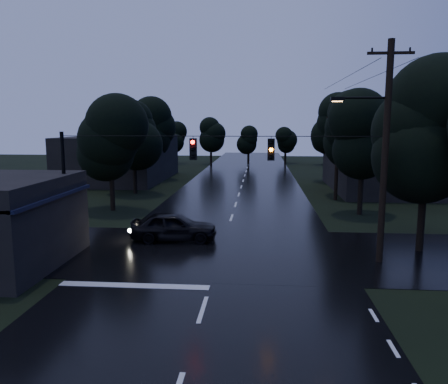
# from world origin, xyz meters

# --- Properties ---
(main_road) EXTENTS (12.00, 120.00, 0.02)m
(main_road) POSITION_xyz_m (0.00, 30.00, 0.00)
(main_road) COLOR black
(main_road) RESTS_ON ground
(cross_street) EXTENTS (60.00, 9.00, 0.02)m
(cross_street) POSITION_xyz_m (0.00, 12.00, 0.00)
(cross_street) COLOR black
(cross_street) RESTS_ON ground
(building_far_right) EXTENTS (10.00, 14.00, 4.40)m
(building_far_right) POSITION_xyz_m (14.00, 34.00, 2.20)
(building_far_right) COLOR black
(building_far_right) RESTS_ON ground
(building_far_left) EXTENTS (10.00, 16.00, 5.00)m
(building_far_left) POSITION_xyz_m (-14.00, 40.00, 2.50)
(building_far_left) COLOR black
(building_far_left) RESTS_ON ground
(utility_pole_main) EXTENTS (3.50, 0.30, 10.00)m
(utility_pole_main) POSITION_xyz_m (7.41, 11.00, 5.26)
(utility_pole_main) COLOR black
(utility_pole_main) RESTS_ON ground
(utility_pole_far) EXTENTS (2.00, 0.30, 7.50)m
(utility_pole_far) POSITION_xyz_m (8.30, 28.00, 3.88)
(utility_pole_far) COLOR black
(utility_pole_far) RESTS_ON ground
(anchor_pole_left) EXTENTS (0.18, 0.18, 6.00)m
(anchor_pole_left) POSITION_xyz_m (-7.50, 11.00, 3.00)
(anchor_pole_left) COLOR black
(anchor_pole_left) RESTS_ON ground
(span_signals) EXTENTS (15.00, 0.37, 1.12)m
(span_signals) POSITION_xyz_m (0.56, 10.99, 5.24)
(span_signals) COLOR black
(span_signals) RESTS_ON ground
(tree_corner_near) EXTENTS (4.48, 4.48, 9.44)m
(tree_corner_near) POSITION_xyz_m (10.00, 13.00, 5.99)
(tree_corner_near) COLOR black
(tree_corner_near) RESTS_ON ground
(tree_left_a) EXTENTS (3.92, 3.92, 8.26)m
(tree_left_a) POSITION_xyz_m (-9.00, 22.00, 5.24)
(tree_left_a) COLOR black
(tree_left_a) RESTS_ON ground
(tree_left_b) EXTENTS (4.20, 4.20, 8.85)m
(tree_left_b) POSITION_xyz_m (-9.60, 30.00, 5.62)
(tree_left_b) COLOR black
(tree_left_b) RESTS_ON ground
(tree_left_c) EXTENTS (4.48, 4.48, 9.44)m
(tree_left_c) POSITION_xyz_m (-10.20, 40.00, 5.99)
(tree_left_c) COLOR black
(tree_left_c) RESTS_ON ground
(tree_right_a) EXTENTS (4.20, 4.20, 8.85)m
(tree_right_a) POSITION_xyz_m (9.00, 22.00, 5.62)
(tree_right_a) COLOR black
(tree_right_a) RESTS_ON ground
(tree_right_b) EXTENTS (4.48, 4.48, 9.44)m
(tree_right_b) POSITION_xyz_m (9.60, 30.00, 5.99)
(tree_right_b) COLOR black
(tree_right_b) RESTS_ON ground
(tree_right_c) EXTENTS (4.76, 4.76, 10.03)m
(tree_right_c) POSITION_xyz_m (10.20, 40.00, 6.37)
(tree_right_c) COLOR black
(tree_right_c) RESTS_ON ground
(car) EXTENTS (4.81, 2.22, 1.60)m
(car) POSITION_xyz_m (-2.77, 13.93, 0.80)
(car) COLOR black
(car) RESTS_ON ground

